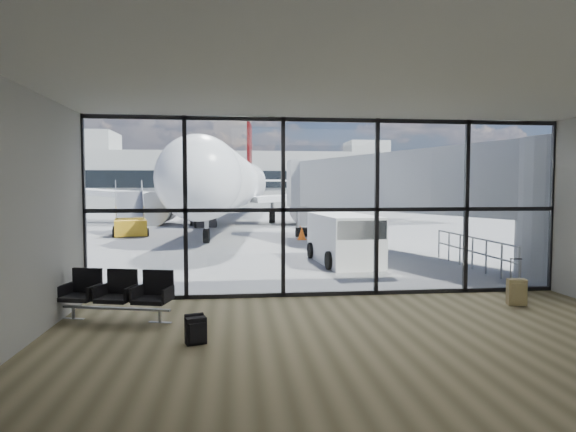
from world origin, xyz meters
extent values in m
plane|color=slate|center=(0.00, 40.00, 0.00)|extent=(220.00, 220.00, 0.00)
cube|color=brown|center=(0.00, -4.00, 0.01)|extent=(12.00, 8.00, 0.01)
cube|color=silver|center=(0.00, -4.00, 4.50)|extent=(12.00, 8.00, 0.02)
cube|color=#BBBBB6|center=(0.00, -8.00, 2.25)|extent=(12.00, 0.02, 4.50)
cube|color=#BBBBB6|center=(-6.00, -4.00, 2.25)|extent=(0.02, 8.00, 4.50)
cube|color=white|center=(0.00, 0.00, 2.25)|extent=(12.00, 0.04, 4.50)
cube|color=black|center=(0.00, 0.00, 0.06)|extent=(12.00, 0.12, 0.10)
cube|color=black|center=(0.00, 0.00, 2.20)|extent=(12.00, 0.12, 0.10)
cube|color=black|center=(0.00, 0.00, 4.44)|extent=(12.00, 0.12, 0.10)
cube|color=black|center=(-6.00, 0.00, 2.25)|extent=(0.10, 0.12, 4.50)
cube|color=black|center=(-3.60, 0.00, 2.25)|extent=(0.10, 0.12, 4.50)
cube|color=black|center=(-1.20, 0.00, 2.25)|extent=(0.10, 0.12, 4.50)
cube|color=black|center=(1.20, 0.00, 2.25)|extent=(0.10, 0.12, 4.50)
cube|color=black|center=(3.60, 0.00, 2.25)|extent=(0.10, 0.12, 4.50)
cube|color=black|center=(6.00, 0.00, 2.25)|extent=(0.10, 0.12, 4.50)
cylinder|color=#B0B2B6|center=(7.20, 1.00, 2.10)|extent=(2.80, 2.80, 4.20)
cube|color=#B0B2B6|center=(4.55, 8.00, 3.00)|extent=(7.45, 14.81, 2.40)
cube|color=#B0B2B6|center=(1.90, 15.00, 3.00)|extent=(2.60, 2.20, 2.60)
cylinder|color=gray|center=(1.10, 15.00, 0.90)|extent=(0.20, 0.20, 1.80)
cylinder|color=gray|center=(2.70, 15.00, 0.90)|extent=(0.20, 0.20, 1.80)
cylinder|color=black|center=(1.90, 15.00, 0.25)|extent=(1.80, 0.56, 0.56)
cylinder|color=gray|center=(5.60, 0.80, 0.55)|extent=(0.06, 0.06, 1.10)
cylinder|color=gray|center=(5.60, 1.70, 0.55)|extent=(0.06, 0.06, 1.10)
cylinder|color=gray|center=(5.60, 2.60, 0.55)|extent=(0.06, 0.06, 1.10)
cylinder|color=gray|center=(5.60, 3.50, 0.55)|extent=(0.06, 0.06, 1.10)
cylinder|color=gray|center=(5.60, 4.40, 0.55)|extent=(0.06, 0.06, 1.10)
cylinder|color=gray|center=(5.60, 5.30, 0.55)|extent=(0.06, 0.06, 1.10)
cylinder|color=gray|center=(5.60, 6.20, 0.55)|extent=(0.06, 0.06, 1.10)
cylinder|color=gray|center=(5.60, 3.50, 1.08)|extent=(0.06, 5.40, 0.06)
cylinder|color=gray|center=(5.60, 3.50, 0.60)|extent=(0.06, 5.40, 0.06)
cube|color=#B9B9B4|center=(0.00, 62.00, 4.00)|extent=(80.00, 12.00, 8.00)
cube|color=black|center=(0.00, 55.90, 4.00)|extent=(80.00, 0.20, 2.40)
cube|color=#B9B9B4|center=(-25.00, 62.00, 9.50)|extent=(10.00, 8.00, 3.00)
cube|color=#B9B9B4|center=(18.00, 62.00, 9.00)|extent=(6.00, 6.00, 2.00)
cylinder|color=#382619|center=(-39.00, 72.00, 1.53)|extent=(0.50, 0.50, 3.06)
sphere|color=black|center=(-39.00, 72.00, 5.27)|extent=(5.61, 5.61, 5.61)
cylinder|color=#382619|center=(-33.00, 72.00, 1.71)|extent=(0.50, 0.50, 3.42)
sphere|color=black|center=(-33.00, 72.00, 5.89)|extent=(6.27, 6.27, 6.27)
cylinder|color=#382619|center=(-27.00, 72.00, 1.35)|extent=(0.50, 0.50, 2.70)
sphere|color=black|center=(-27.00, 72.00, 4.65)|extent=(4.95, 4.95, 4.95)
cylinder|color=#382619|center=(-21.00, 72.00, 1.53)|extent=(0.50, 0.50, 3.06)
sphere|color=black|center=(-21.00, 72.00, 5.27)|extent=(5.61, 5.61, 5.61)
cylinder|color=#382619|center=(-15.00, 72.00, 1.71)|extent=(0.50, 0.50, 3.42)
sphere|color=black|center=(-15.00, 72.00, 5.89)|extent=(6.27, 6.27, 6.27)
cube|color=gray|center=(-4.85, -1.82, 0.27)|extent=(2.29, 0.68, 0.04)
cube|color=black|center=(-5.62, -1.62, 0.47)|extent=(0.80, 0.76, 0.09)
cube|color=black|center=(-5.55, -1.33, 0.75)|extent=(0.66, 0.24, 0.59)
cube|color=black|center=(-4.85, -1.82, 0.47)|extent=(0.80, 0.76, 0.09)
cube|color=black|center=(-4.77, -1.54, 0.75)|extent=(0.66, 0.24, 0.59)
cube|color=black|center=(-4.08, -2.03, 0.47)|extent=(0.80, 0.76, 0.09)
cube|color=black|center=(-4.00, -1.74, 0.75)|extent=(0.66, 0.24, 0.59)
cylinder|color=gray|center=(-5.78, -1.58, 0.13)|extent=(0.06, 0.06, 0.27)
cylinder|color=gray|center=(-3.92, -2.07, 0.13)|extent=(0.06, 0.06, 0.27)
cube|color=black|center=(-3.09, -3.50, 0.24)|extent=(0.40, 0.32, 0.48)
cube|color=black|center=(-3.05, -3.62, 0.24)|extent=(0.29, 0.15, 0.33)
cylinder|color=black|center=(-3.12, -3.39, 0.48)|extent=(0.34, 0.19, 0.09)
cube|color=#938252|center=(4.13, -1.50, 0.33)|extent=(0.45, 0.34, 0.61)
cube|color=#938252|center=(4.09, -1.63, 0.33)|extent=(0.34, 0.13, 0.45)
cylinder|color=gray|center=(4.04, -1.36, 0.84)|extent=(0.03, 0.03, 0.50)
cylinder|color=gray|center=(4.26, -1.42, 0.84)|extent=(0.03, 0.03, 0.50)
cube|color=black|center=(4.15, -1.39, 1.09)|extent=(0.27, 0.10, 0.02)
cylinder|color=black|center=(4.04, -1.36, 0.03)|extent=(0.05, 0.07, 0.07)
cylinder|color=black|center=(4.26, -1.42, 0.03)|extent=(0.05, 0.07, 0.07)
cylinder|color=white|center=(-2.51, 26.04, 3.20)|extent=(6.98, 32.26, 3.95)
sphere|color=white|center=(-4.04, 10.10, 3.20)|extent=(3.95, 3.95, 3.95)
cone|color=white|center=(-0.74, 44.64, 3.52)|extent=(4.54, 6.75, 3.95)
cube|color=black|center=(-3.98, 10.74, 3.74)|extent=(2.46, 1.50, 0.53)
cube|color=white|center=(-11.44, 27.97, 2.30)|extent=(16.14, 9.70, 1.26)
cylinder|color=black|center=(-8.14, 25.51, 1.23)|extent=(2.58, 3.83, 2.24)
cube|color=white|center=(-4.19, 44.44, 3.63)|extent=(6.18, 3.59, 0.19)
cube|color=white|center=(6.62, 26.24, 2.30)|extent=(16.42, 7.02, 1.26)
cylinder|color=black|center=(2.91, 24.45, 1.23)|extent=(2.58, 3.83, 2.24)
cube|color=white|center=(2.61, 43.79, 3.63)|extent=(6.05, 2.58, 0.19)
cube|color=#520B0C|center=(-0.74, 44.64, 7.05)|extent=(0.70, 4.07, 6.41)
cylinder|color=gray|center=(-3.83, 12.23, 0.75)|extent=(0.21, 0.21, 1.49)
cylinder|color=black|center=(-3.83, 12.23, 0.37)|extent=(0.34, 0.77, 0.75)
cylinder|color=black|center=(-5.44, 26.86, 0.48)|extent=(0.58, 1.07, 1.02)
cylinder|color=black|center=(0.51, 26.29, 0.48)|extent=(0.58, 1.07, 1.02)
cube|color=white|center=(1.55, 5.32, 0.89)|extent=(2.09, 4.21, 1.78)
cube|color=black|center=(1.67, 3.81, 1.38)|extent=(1.77, 1.19, 0.62)
cylinder|color=black|center=(0.77, 3.92, 0.31)|extent=(0.27, 0.64, 0.62)
cylinder|color=black|center=(2.54, 4.06, 0.31)|extent=(0.27, 0.64, 0.62)
cylinder|color=black|center=(0.56, 6.58, 0.31)|extent=(0.27, 0.64, 0.62)
cylinder|color=black|center=(2.34, 6.72, 0.31)|extent=(0.27, 0.64, 0.62)
cube|color=black|center=(-4.69, 22.69, 0.53)|extent=(1.96, 3.10, 0.96)
cube|color=black|center=(-4.96, 23.81, 1.25)|extent=(1.67, 2.59, 0.99)
cylinder|color=black|center=(-5.12, 21.61, 0.24)|extent=(0.30, 0.51, 0.48)
cylinder|color=black|center=(-3.82, 21.92, 0.24)|extent=(0.30, 0.51, 0.48)
cylinder|color=black|center=(-5.56, 23.47, 0.24)|extent=(0.30, 0.51, 0.48)
cylinder|color=black|center=(-4.26, 23.78, 0.24)|extent=(0.30, 0.51, 0.48)
cube|color=#C38C16|center=(-8.52, 16.90, 0.49)|extent=(2.40, 3.37, 0.87)
cube|color=gray|center=(-8.72, 17.75, 1.74)|extent=(2.05, 2.76, 1.61)
cylinder|color=black|center=(-9.12, 15.64, 0.24)|extent=(0.32, 0.52, 0.48)
cylinder|color=black|center=(-7.42, 16.04, 0.24)|extent=(0.32, 0.52, 0.48)
cylinder|color=black|center=(-9.62, 17.76, 0.24)|extent=(0.32, 0.52, 0.48)
cylinder|color=black|center=(-7.92, 18.17, 0.24)|extent=(0.32, 0.52, 0.48)
cube|color=#FF5F0D|center=(1.12, 13.38, 0.02)|extent=(0.47, 0.47, 0.03)
cone|color=#FF5F0D|center=(1.12, 13.38, 0.33)|extent=(0.44, 0.44, 0.67)
cube|color=#DE500B|center=(1.31, 15.45, 0.02)|extent=(0.43, 0.43, 0.03)
cone|color=#DE500B|center=(1.31, 15.45, 0.31)|extent=(0.41, 0.41, 0.62)
cube|color=#D5650B|center=(1.64, 11.40, 0.01)|extent=(0.41, 0.41, 0.03)
cone|color=#D5650B|center=(1.64, 11.40, 0.30)|extent=(0.39, 0.39, 0.59)
camera|label=1|loc=(-2.38, -11.94, 2.74)|focal=30.00mm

